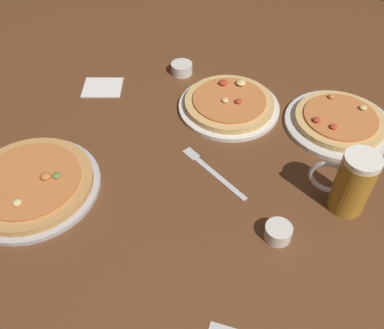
{
  "coord_description": "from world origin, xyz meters",
  "views": [
    {
      "loc": [
        0.27,
        -0.68,
        0.79
      ],
      "look_at": [
        0.0,
        0.0,
        0.02
      ],
      "focal_mm": 38.98,
      "sensor_mm": 36.0,
      "label": 1
    }
  ],
  "objects_px": {
    "pizza_plate_near": "(31,184)",
    "beer_mug_dark": "(351,183)",
    "pizza_plate_side": "(339,121)",
    "ramekin_sauce": "(182,68)",
    "pizza_plate_far": "(229,104)",
    "ramekin_butter": "(278,232)",
    "napkin_folded": "(103,87)",
    "fork_left": "(213,171)"
  },
  "relations": [
    {
      "from": "pizza_plate_far",
      "to": "fork_left",
      "type": "relative_size",
      "value": 1.43
    },
    {
      "from": "pizza_plate_near",
      "to": "ramekin_sauce",
      "type": "bearing_deg",
      "value": 76.19
    },
    {
      "from": "pizza_plate_far",
      "to": "beer_mug_dark",
      "type": "relative_size",
      "value": 1.86
    },
    {
      "from": "pizza_plate_far",
      "to": "ramekin_sauce",
      "type": "relative_size",
      "value": 4.3
    },
    {
      "from": "pizza_plate_near",
      "to": "pizza_plate_far",
      "type": "bearing_deg",
      "value": 53.87
    },
    {
      "from": "pizza_plate_far",
      "to": "napkin_folded",
      "type": "relative_size",
      "value": 2.48
    },
    {
      "from": "pizza_plate_side",
      "to": "ramekin_sauce",
      "type": "distance_m",
      "value": 0.53
    },
    {
      "from": "fork_left",
      "to": "pizza_plate_near",
      "type": "bearing_deg",
      "value": -150.92
    },
    {
      "from": "pizza_plate_near",
      "to": "ramekin_butter",
      "type": "distance_m",
      "value": 0.6
    },
    {
      "from": "pizza_plate_near",
      "to": "fork_left",
      "type": "height_order",
      "value": "pizza_plate_near"
    },
    {
      "from": "pizza_plate_side",
      "to": "napkin_folded",
      "type": "bearing_deg",
      "value": -172.47
    },
    {
      "from": "pizza_plate_far",
      "to": "fork_left",
      "type": "height_order",
      "value": "pizza_plate_far"
    },
    {
      "from": "pizza_plate_far",
      "to": "beer_mug_dark",
      "type": "distance_m",
      "value": 0.45
    },
    {
      "from": "beer_mug_dark",
      "to": "napkin_folded",
      "type": "distance_m",
      "value": 0.8
    },
    {
      "from": "pizza_plate_near",
      "to": "napkin_folded",
      "type": "bearing_deg",
      "value": 96.96
    },
    {
      "from": "fork_left",
      "to": "napkin_folded",
      "type": "bearing_deg",
      "value": 154.91
    },
    {
      "from": "pizza_plate_far",
      "to": "pizza_plate_side",
      "type": "distance_m",
      "value": 0.32
    },
    {
      "from": "beer_mug_dark",
      "to": "ramekin_butter",
      "type": "relative_size",
      "value": 2.65
    },
    {
      "from": "pizza_plate_near",
      "to": "beer_mug_dark",
      "type": "distance_m",
      "value": 0.76
    },
    {
      "from": "ramekin_butter",
      "to": "napkin_folded",
      "type": "xyz_separation_m",
      "value": [
        -0.65,
        0.34,
        -0.01
      ]
    },
    {
      "from": "pizza_plate_side",
      "to": "beer_mug_dark",
      "type": "bearing_deg",
      "value": -79.62
    },
    {
      "from": "pizza_plate_near",
      "to": "ramekin_sauce",
      "type": "relative_size",
      "value": 4.83
    },
    {
      "from": "pizza_plate_far",
      "to": "fork_left",
      "type": "xyz_separation_m",
      "value": [
        0.04,
        -0.26,
        -0.01
      ]
    },
    {
      "from": "fork_left",
      "to": "ramekin_sauce",
      "type": "bearing_deg",
      "value": 122.98
    },
    {
      "from": "pizza_plate_far",
      "to": "ramekin_butter",
      "type": "height_order",
      "value": "pizza_plate_far"
    },
    {
      "from": "pizza_plate_far",
      "to": "beer_mug_dark",
      "type": "xyz_separation_m",
      "value": [
        0.37,
        -0.25,
        0.06
      ]
    },
    {
      "from": "pizza_plate_side",
      "to": "ramekin_butter",
      "type": "bearing_deg",
      "value": -99.11
    },
    {
      "from": "pizza_plate_far",
      "to": "ramekin_butter",
      "type": "relative_size",
      "value": 4.93
    },
    {
      "from": "pizza_plate_side",
      "to": "napkin_folded",
      "type": "xyz_separation_m",
      "value": [
        -0.72,
        -0.1,
        -0.01
      ]
    },
    {
      "from": "pizza_plate_near",
      "to": "pizza_plate_side",
      "type": "bearing_deg",
      "value": 38.17
    },
    {
      "from": "pizza_plate_far",
      "to": "napkin_folded",
      "type": "bearing_deg",
      "value": -172.63
    },
    {
      "from": "pizza_plate_near",
      "to": "ramekin_butter",
      "type": "relative_size",
      "value": 5.53
    },
    {
      "from": "pizza_plate_side",
      "to": "ramekin_sauce",
      "type": "bearing_deg",
      "value": 171.61
    },
    {
      "from": "pizza_plate_far",
      "to": "pizza_plate_side",
      "type": "relative_size",
      "value": 0.98
    },
    {
      "from": "pizza_plate_far",
      "to": "napkin_folded",
      "type": "distance_m",
      "value": 0.41
    },
    {
      "from": "ramekin_butter",
      "to": "napkin_folded",
      "type": "distance_m",
      "value": 0.73
    },
    {
      "from": "pizza_plate_near",
      "to": "beer_mug_dark",
      "type": "height_order",
      "value": "beer_mug_dark"
    },
    {
      "from": "pizza_plate_side",
      "to": "napkin_folded",
      "type": "distance_m",
      "value": 0.73
    },
    {
      "from": "pizza_plate_side",
      "to": "beer_mug_dark",
      "type": "relative_size",
      "value": 1.89
    },
    {
      "from": "pizza_plate_near",
      "to": "fork_left",
      "type": "relative_size",
      "value": 1.61
    },
    {
      "from": "pizza_plate_side",
      "to": "fork_left",
      "type": "distance_m",
      "value": 0.41
    },
    {
      "from": "napkin_folded",
      "to": "fork_left",
      "type": "relative_size",
      "value": 0.58
    }
  ]
}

